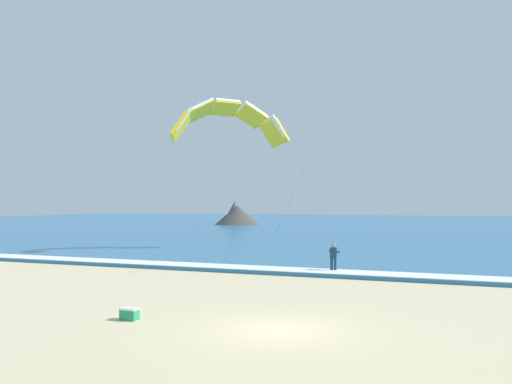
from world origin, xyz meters
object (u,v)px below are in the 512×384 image
kitesurfer (333,257)px  kite_primary (227,118)px  surfboard (333,274)px  cooler_box (129,314)px

kitesurfer → kite_primary: 16.82m
surfboard → kite_primary: (-10.36, 9.40, 10.27)m
kitesurfer → cooler_box: (-3.85, -13.21, -0.74)m
kitesurfer → kite_primary: kite_primary is taller
surfboard → kitesurfer: (0.00, 0.02, 0.91)m
surfboard → cooler_box: size_ratio=2.45×
surfboard → kite_primary: 17.35m
surfboard → cooler_box: cooler_box is taller
kite_primary → surfboard: bearing=-42.2°
surfboard → cooler_box: 13.74m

